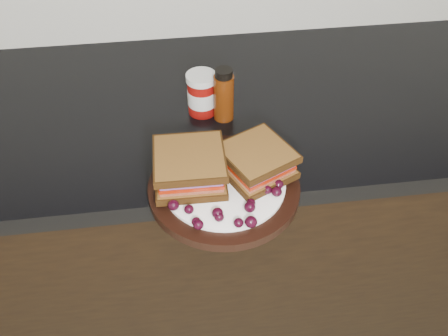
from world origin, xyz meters
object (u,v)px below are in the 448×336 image
(plate, at_px, (224,188))
(condiment_jar, at_px, (202,94))
(sandwich_left, at_px, (190,167))
(oil_bottle, at_px, (224,94))

(plate, distance_m, condiment_jar, 0.25)
(sandwich_left, bearing_deg, oil_bottle, 67.72)
(condiment_jar, relative_size, oil_bottle, 0.79)
(condiment_jar, bearing_deg, oil_bottle, -31.08)
(plate, relative_size, condiment_jar, 2.93)
(plate, relative_size, sandwich_left, 2.19)
(condiment_jar, bearing_deg, sandwich_left, -100.87)
(oil_bottle, bearing_deg, condiment_jar, 148.92)
(sandwich_left, bearing_deg, plate, -14.99)
(sandwich_left, relative_size, condiment_jar, 1.34)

